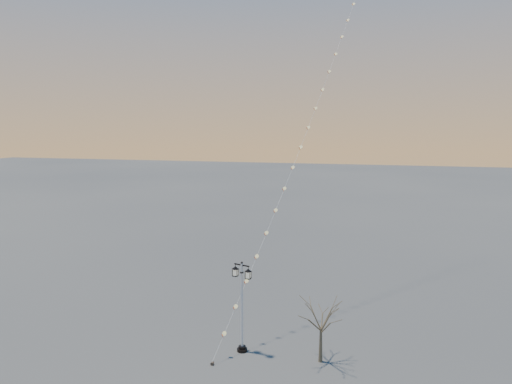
% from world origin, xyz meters
% --- Properties ---
extents(ground, '(300.00, 300.00, 0.00)m').
position_xyz_m(ground, '(0.00, 0.00, 0.00)').
color(ground, '#424342').
rests_on(ground, ground).
extents(street_lamp, '(1.40, 0.80, 5.69)m').
position_xyz_m(street_lamp, '(0.21, 0.62, 3.15)').
color(street_lamp, black).
rests_on(street_lamp, ground).
extents(bare_tree, '(2.29, 2.29, 3.79)m').
position_xyz_m(bare_tree, '(5.05, 0.56, 2.63)').
color(bare_tree, brown).
rests_on(bare_tree, ground).
extents(kite_train, '(9.81, 30.81, 39.15)m').
position_xyz_m(kite_train, '(3.66, 13.60, 19.46)').
color(kite_train, '#392D22').
rests_on(kite_train, ground).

